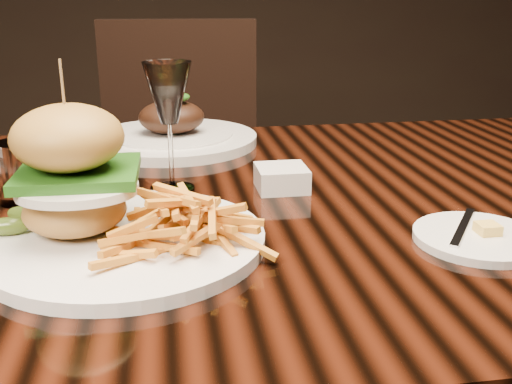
{
  "coord_description": "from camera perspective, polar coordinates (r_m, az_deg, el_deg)",
  "views": [
    {
      "loc": [
        -0.11,
        -0.8,
        1.03
      ],
      "look_at": [
        -0.01,
        -0.16,
        0.81
      ],
      "focal_mm": 42.0,
      "sensor_mm": 36.0,
      "label": 1
    }
  ],
  "objects": [
    {
      "name": "ramekin",
      "position": [
        0.89,
        2.45,
        1.34
      ],
      "size": [
        0.1,
        0.1,
        0.03
      ],
      "primitive_type": "cube",
      "rotation": [
        0.0,
        0.0,
        -0.43
      ],
      "color": "silver",
      "rests_on": "dining_table"
    },
    {
      "name": "water_tumbler",
      "position": [
        0.89,
        -21.52,
        1.76
      ],
      "size": [
        0.06,
        0.06,
        0.09
      ],
      "primitive_type": "cylinder",
      "color": "white",
      "rests_on": "dining_table"
    },
    {
      "name": "chair_far",
      "position": [
        1.76,
        -7.19,
        2.36
      ],
      "size": [
        0.49,
        0.5,
        0.95
      ],
      "rotation": [
        0.0,
        0.0,
        -0.08
      ],
      "color": "black",
      "rests_on": "ground"
    },
    {
      "name": "side_saucer",
      "position": [
        0.75,
        20.43,
        -4.06
      ],
      "size": [
        0.15,
        0.15,
        0.02
      ],
      "rotation": [
        0.0,
        0.0,
        0.42
      ],
      "color": "silver",
      "rests_on": "dining_table"
    },
    {
      "name": "far_dish",
      "position": [
        1.16,
        -7.97,
        5.44
      ],
      "size": [
        0.32,
        0.32,
        0.1
      ],
      "rotation": [
        0.0,
        0.0,
        0.15
      ],
      "color": "silver",
      "rests_on": "dining_table"
    },
    {
      "name": "burger_plate",
      "position": [
        0.69,
        -13.51,
        -0.99
      ],
      "size": [
        0.32,
        0.32,
        0.21
      ],
      "rotation": [
        0.0,
        0.0,
        -0.23
      ],
      "color": "silver",
      "rests_on": "dining_table"
    },
    {
      "name": "wine_glass",
      "position": [
        0.86,
        -8.36,
        8.9
      ],
      "size": [
        0.07,
        0.07,
        0.19
      ],
      "color": "white",
      "rests_on": "dining_table"
    },
    {
      "name": "dining_table",
      "position": [
        0.88,
        -1.12,
        -5.14
      ],
      "size": [
        1.6,
        0.9,
        0.75
      ],
      "color": "black",
      "rests_on": "ground"
    }
  ]
}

